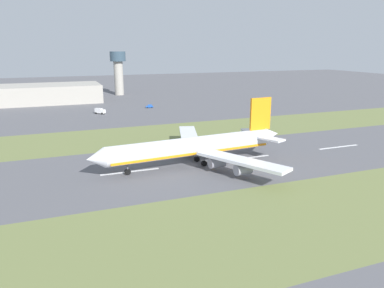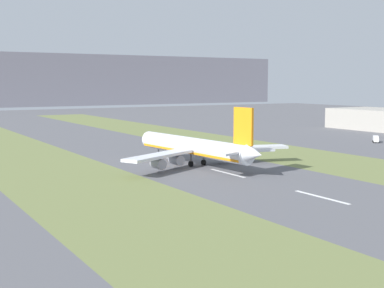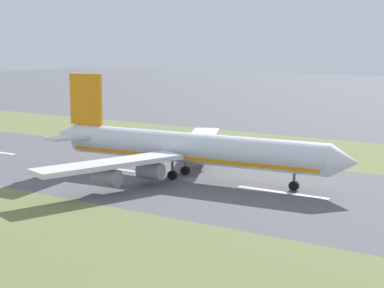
# 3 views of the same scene
# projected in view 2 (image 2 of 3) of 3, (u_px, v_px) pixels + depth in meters

# --- Properties ---
(ground_plane) EXTENTS (800.00, 800.00, 0.00)m
(ground_plane) POSITION_uv_depth(u_px,v_px,m) (194.00, 165.00, 179.65)
(ground_plane) COLOR #56565B
(grass_median_west) EXTENTS (40.00, 600.00, 0.01)m
(grass_median_west) POSITION_uv_depth(u_px,v_px,m) (62.00, 176.00, 156.84)
(grass_median_west) COLOR olive
(grass_median_west) RESTS_ON ground
(grass_median_east) EXTENTS (40.00, 600.00, 0.01)m
(grass_median_east) POSITION_uv_depth(u_px,v_px,m) (295.00, 155.00, 202.47)
(grass_median_east) COLOR olive
(grass_median_east) RESTS_ON ground
(centreline_dash_near) EXTENTS (1.20, 18.00, 0.01)m
(centreline_dash_near) POSITION_uv_depth(u_px,v_px,m) (322.00, 197.00, 128.38)
(centreline_dash_near) COLOR silver
(centreline_dash_near) RESTS_ON ground
(centreline_dash_mid) EXTENTS (1.20, 18.00, 0.01)m
(centreline_dash_mid) POSITION_uv_depth(u_px,v_px,m) (227.00, 173.00, 162.56)
(centreline_dash_mid) COLOR silver
(centreline_dash_mid) RESTS_ON ground
(centreline_dash_far) EXTENTS (1.20, 18.00, 0.01)m
(centreline_dash_far) POSITION_uv_depth(u_px,v_px,m) (166.00, 157.00, 196.73)
(centreline_dash_far) COLOR silver
(centreline_dash_far) RESTS_ON ground
(airplane_main_jet) EXTENTS (63.91, 67.22, 20.20)m
(airplane_main_jet) POSITION_uv_depth(u_px,v_px,m) (195.00, 147.00, 177.09)
(airplane_main_jet) COLOR silver
(airplane_main_jet) RESTS_ON ground
(service_truck) EXTENTS (5.77, 5.82, 3.10)m
(service_truck) POSITION_uv_depth(u_px,v_px,m) (376.00, 139.00, 245.69)
(service_truck) COLOR white
(service_truck) RESTS_ON ground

